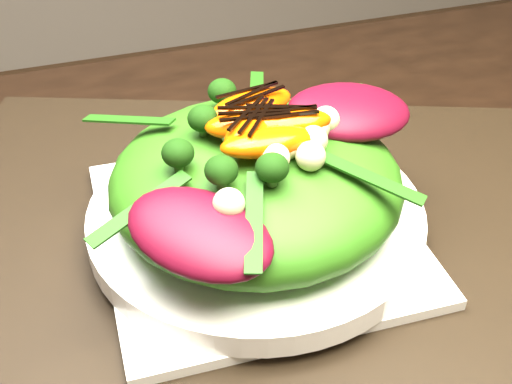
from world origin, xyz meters
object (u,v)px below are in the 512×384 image
object	(u,v)px
dining_table	(361,331)
plate_base	(256,231)
salad_bowl	(256,217)
lettuce_mound	(256,181)
placemat	(256,237)
orange_segment	(233,114)

from	to	relation	value
dining_table	plate_base	world-z (taller)	dining_table
salad_bowl	lettuce_mound	xyz separation A→B (m)	(0.00, 0.00, 0.04)
dining_table	lettuce_mound	size ratio (longest dim) A/B	7.22
placemat	lettuce_mound	bearing A→B (deg)	0.00
dining_table	placemat	bearing A→B (deg)	115.98
plate_base	orange_segment	bearing A→B (deg)	111.08
placemat	salad_bowl	world-z (taller)	salad_bowl
dining_table	lettuce_mound	world-z (taller)	dining_table
placemat	lettuce_mound	size ratio (longest dim) A/B	2.48
placemat	orange_segment	bearing A→B (deg)	111.08
plate_base	lettuce_mound	xyz separation A→B (m)	(0.00, 0.00, 0.05)
placemat	plate_base	distance (m)	0.01
plate_base	placemat	bearing A→B (deg)	90.00
orange_segment	placemat	bearing A→B (deg)	-68.92
placemat	plate_base	xyz separation A→B (m)	(0.00, -0.00, 0.01)
plate_base	lettuce_mound	bearing A→B (deg)	90.00
placemat	orange_segment	xyz separation A→B (m)	(-0.01, 0.02, 0.10)
dining_table	salad_bowl	world-z (taller)	dining_table
lettuce_mound	orange_segment	size ratio (longest dim) A/B	3.13
plate_base	orange_segment	distance (m)	0.10
lettuce_mound	salad_bowl	bearing A→B (deg)	0.00
placemat	salad_bowl	size ratio (longest dim) A/B	2.10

